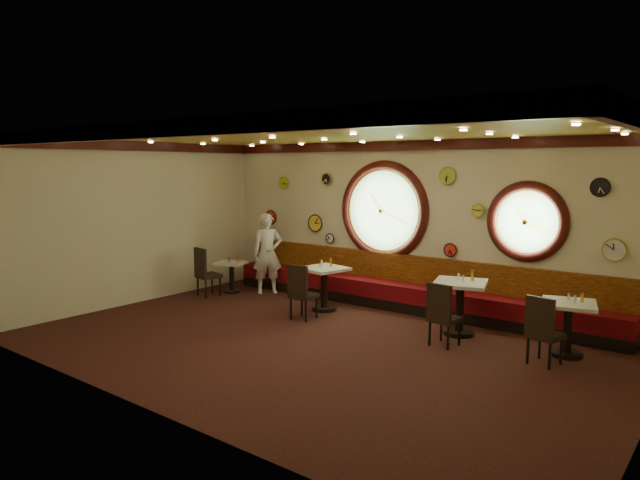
{
  "coord_description": "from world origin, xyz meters",
  "views": [
    {
      "loc": [
        5.28,
        -6.66,
        2.74
      ],
      "look_at": [
        -0.5,
        0.8,
        1.5
      ],
      "focal_mm": 32.0,
      "sensor_mm": 36.0,
      "label": 1
    }
  ],
  "objects_px": {
    "table_b": "(324,283)",
    "table_c": "(460,301)",
    "table_d": "(568,322)",
    "condiment_a_pepper": "(229,260)",
    "condiment_a_salt": "(229,260)",
    "condiment_b_salt": "(322,263)",
    "condiment_b_pepper": "(320,265)",
    "chair_a": "(205,269)",
    "condiment_d_bottle": "(582,298)",
    "chair_d": "(543,326)",
    "chair_b": "(301,288)",
    "condiment_a_bottle": "(237,258)",
    "condiment_b_bottle": "(331,262)",
    "waiter": "(268,253)",
    "table_a": "(232,273)",
    "condiment_c_salt": "(459,277)",
    "condiment_d_pepper": "(575,299)",
    "condiment_c_bottle": "(473,276)",
    "condiment_d_salt": "(569,297)",
    "condiment_c_pepper": "(463,278)"
  },
  "relations": [
    {
      "from": "table_d",
      "to": "condiment_a_salt",
      "type": "distance_m",
      "value": 6.97
    },
    {
      "from": "chair_d",
      "to": "condiment_a_salt",
      "type": "relative_size",
      "value": 5.98
    },
    {
      "from": "table_b",
      "to": "chair_b",
      "type": "height_order",
      "value": "chair_b"
    },
    {
      "from": "table_b",
      "to": "table_d",
      "type": "xyz_separation_m",
      "value": [
        4.36,
        0.06,
        -0.02
      ]
    },
    {
      "from": "condiment_a_salt",
      "to": "condiment_c_bottle",
      "type": "height_order",
      "value": "condiment_c_bottle"
    },
    {
      "from": "condiment_c_salt",
      "to": "condiment_a_bottle",
      "type": "bearing_deg",
      "value": -179.5
    },
    {
      "from": "condiment_c_pepper",
      "to": "condiment_a_bottle",
      "type": "xyz_separation_m",
      "value": [
        -5.2,
        0.03,
        -0.2
      ]
    },
    {
      "from": "condiment_c_salt",
      "to": "chair_a",
      "type": "bearing_deg",
      "value": -171.35
    },
    {
      "from": "table_d",
      "to": "chair_b",
      "type": "xyz_separation_m",
      "value": [
        -4.27,
        -0.87,
        0.07
      ]
    },
    {
      "from": "chair_a",
      "to": "condiment_b_pepper",
      "type": "distance_m",
      "value": 2.7
    },
    {
      "from": "table_c",
      "to": "condiment_c_bottle",
      "type": "bearing_deg",
      "value": 46.17
    },
    {
      "from": "chair_d",
      "to": "condiment_d_pepper",
      "type": "bearing_deg",
      "value": 80.08
    },
    {
      "from": "chair_a",
      "to": "chair_d",
      "type": "distance_m",
      "value": 6.85
    },
    {
      "from": "condiment_b_bottle",
      "to": "chair_a",
      "type": "bearing_deg",
      "value": -163.86
    },
    {
      "from": "chair_a",
      "to": "condiment_d_pepper",
      "type": "xyz_separation_m",
      "value": [
        7.1,
        0.69,
        0.26
      ]
    },
    {
      "from": "table_c",
      "to": "condiment_d_pepper",
      "type": "relative_size",
      "value": 9.21
    },
    {
      "from": "waiter",
      "to": "chair_d",
      "type": "bearing_deg",
      "value": -60.43
    },
    {
      "from": "condiment_a_salt",
      "to": "chair_b",
      "type": "bearing_deg",
      "value": -16.59
    },
    {
      "from": "condiment_d_pepper",
      "to": "condiment_c_bottle",
      "type": "xyz_separation_m",
      "value": [
        -1.61,
        0.19,
        0.12
      ]
    },
    {
      "from": "table_b",
      "to": "chair_b",
      "type": "relative_size",
      "value": 1.45
    },
    {
      "from": "chair_b",
      "to": "condiment_b_salt",
      "type": "xyz_separation_m",
      "value": [
        -0.23,
        0.92,
        0.31
      ]
    },
    {
      "from": "table_b",
      "to": "table_d",
      "type": "height_order",
      "value": "table_b"
    },
    {
      "from": "condiment_d_salt",
      "to": "condiment_a_bottle",
      "type": "bearing_deg",
      "value": -179.78
    },
    {
      "from": "chair_b",
      "to": "condiment_d_salt",
      "type": "xyz_separation_m",
      "value": [
        4.25,
        0.95,
        0.28
      ]
    },
    {
      "from": "table_c",
      "to": "condiment_a_pepper",
      "type": "xyz_separation_m",
      "value": [
        -5.23,
        -0.15,
        0.15
      ]
    },
    {
      "from": "chair_d",
      "to": "condiment_a_bottle",
      "type": "height_order",
      "value": "chair_d"
    },
    {
      "from": "condiment_b_pepper",
      "to": "condiment_d_bottle",
      "type": "xyz_separation_m",
      "value": [
        4.55,
        0.23,
        -0.0
      ]
    },
    {
      "from": "table_b",
      "to": "condiment_c_salt",
      "type": "relative_size",
      "value": 7.82
    },
    {
      "from": "table_a",
      "to": "condiment_c_salt",
      "type": "xyz_separation_m",
      "value": [
        5.16,
        0.16,
        0.52
      ]
    },
    {
      "from": "chair_a",
      "to": "chair_d",
      "type": "height_order",
      "value": "chair_a"
    },
    {
      "from": "condiment_c_salt",
      "to": "condiment_a_pepper",
      "type": "bearing_deg",
      "value": -177.55
    },
    {
      "from": "condiment_a_salt",
      "to": "condiment_d_pepper",
      "type": "relative_size",
      "value": 0.93
    },
    {
      "from": "waiter",
      "to": "condiment_d_bottle",
      "type": "bearing_deg",
      "value": -53.57
    },
    {
      "from": "condiment_d_salt",
      "to": "condiment_b_bottle",
      "type": "height_order",
      "value": "condiment_b_bottle"
    },
    {
      "from": "condiment_a_pepper",
      "to": "condiment_c_pepper",
      "type": "distance_m",
      "value": 5.28
    },
    {
      "from": "table_c",
      "to": "condiment_d_pepper",
      "type": "height_order",
      "value": "condiment_d_pepper"
    },
    {
      "from": "condiment_a_pepper",
      "to": "waiter",
      "type": "xyz_separation_m",
      "value": [
        0.67,
        0.49,
        0.15
      ]
    },
    {
      "from": "chair_d",
      "to": "table_b",
      "type": "bearing_deg",
      "value": -175.85
    },
    {
      "from": "condiment_c_salt",
      "to": "waiter",
      "type": "relative_size",
      "value": 0.07
    },
    {
      "from": "table_b",
      "to": "condiment_a_pepper",
      "type": "distance_m",
      "value": 2.54
    },
    {
      "from": "table_d",
      "to": "condiment_b_bottle",
      "type": "distance_m",
      "value": 4.33
    },
    {
      "from": "table_b",
      "to": "condiment_a_bottle",
      "type": "bearing_deg",
      "value": 177.12
    },
    {
      "from": "chair_a",
      "to": "condiment_a_salt",
      "type": "relative_size",
      "value": 6.38
    },
    {
      "from": "table_d",
      "to": "condiment_d_bottle",
      "type": "height_order",
      "value": "condiment_d_bottle"
    },
    {
      "from": "table_b",
      "to": "table_c",
      "type": "xyz_separation_m",
      "value": [
        2.69,
        0.09,
        0.03
      ]
    },
    {
      "from": "condiment_b_salt",
      "to": "condiment_b_pepper",
      "type": "xyz_separation_m",
      "value": [
        0.11,
        -0.2,
        -0.01
      ]
    },
    {
      "from": "table_a",
      "to": "waiter",
      "type": "bearing_deg",
      "value": 33.32
    },
    {
      "from": "table_c",
      "to": "condiment_d_bottle",
      "type": "distance_m",
      "value": 1.85
    },
    {
      "from": "table_a",
      "to": "table_c",
      "type": "relative_size",
      "value": 0.77
    },
    {
      "from": "condiment_b_pepper",
      "to": "condiment_a_bottle",
      "type": "bearing_deg",
      "value": 175.14
    }
  ]
}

